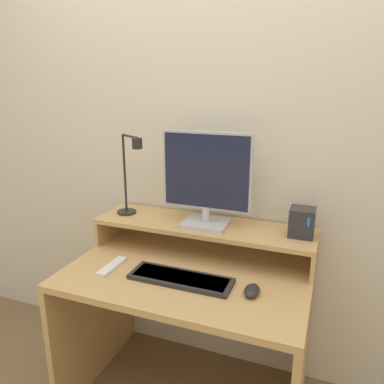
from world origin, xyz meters
TOP-DOWN VIEW (x-y plane):
  - wall_back at (0.00, 0.74)m, footprint 6.00×0.05m
  - desk at (0.00, 0.35)m, footprint 1.07×0.70m
  - monitor_shelf at (0.00, 0.56)m, footprint 1.07×0.29m
  - monitor at (0.02, 0.54)m, footprint 0.43×0.18m
  - desk_lamp at (-0.38, 0.53)m, footprint 0.20×0.15m
  - router_dock at (0.46, 0.57)m, footprint 0.11×0.10m
  - keyboard at (0.01, 0.25)m, footprint 0.44×0.15m
  - mouse at (0.31, 0.25)m, footprint 0.06×0.10m
  - remote_control at (-0.33, 0.24)m, footprint 0.05×0.18m

SIDE VIEW (x-z plane):
  - desk at x=0.00m, z-range 0.14..0.85m
  - remote_control at x=-0.33m, z-range 0.71..0.73m
  - keyboard at x=0.01m, z-range 0.71..0.73m
  - mouse at x=0.31m, z-range 0.71..0.75m
  - monitor_shelf at x=0.00m, z-range 0.76..0.91m
  - router_dock at x=0.46m, z-range 0.86..0.99m
  - desk_lamp at x=-0.38m, z-range 0.86..1.28m
  - monitor at x=0.02m, z-range 0.86..1.32m
  - wall_back at x=0.00m, z-range 0.00..2.50m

